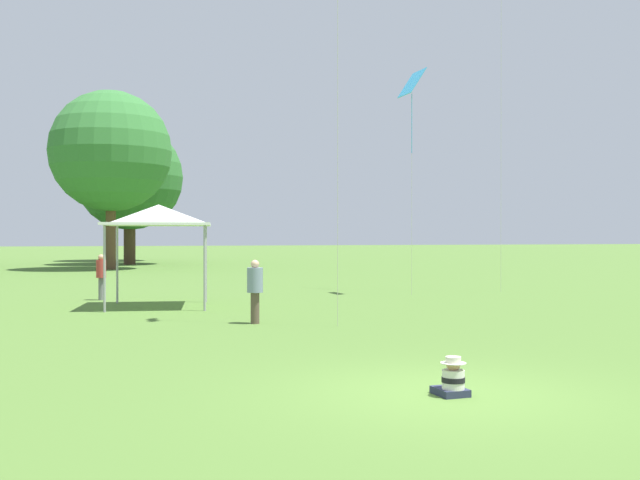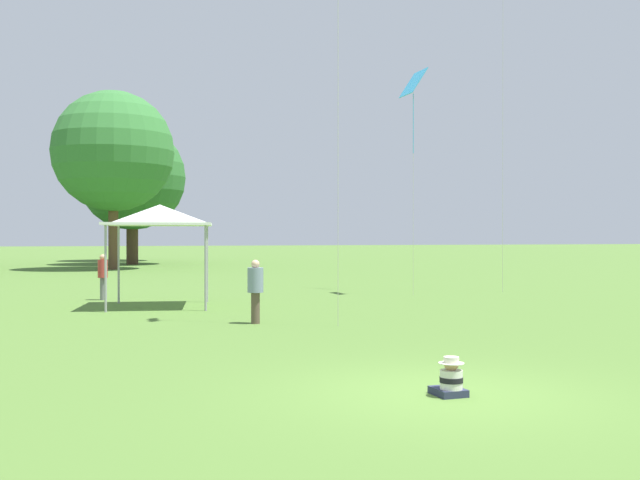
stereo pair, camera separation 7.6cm
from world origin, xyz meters
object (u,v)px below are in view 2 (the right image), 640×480
distant_tree_2 (132,171)px  distant_tree_3 (132,177)px  person_standing_2 (103,273)px  person_standing_1 (255,286)px  distant_tree_1 (113,152)px  canopy_tent (160,216)px  kite_0 (413,88)px  seated_toddler (450,379)px

distant_tree_2 → distant_tree_3: bearing=-91.5°
person_standing_2 → distant_tree_3: 32.21m
person_standing_1 → person_standing_2: bearing=71.4°
distant_tree_1 → distant_tree_3: 8.36m
canopy_tent → distant_tree_2: 42.80m
canopy_tent → distant_tree_3: distant_tree_3 is taller
kite_0 → distant_tree_3: (-8.99, 32.59, -1.06)m
kite_0 → distant_tree_3: bearing=-122.0°
seated_toddler → distant_tree_2: distant_tree_2 is taller
person_standing_1 → kite_0: 12.23m
distant_tree_1 → canopy_tent: bearing=-87.5°
canopy_tent → distant_tree_1: bearing=92.5°
distant_tree_1 → distant_tree_3: distant_tree_1 is taller
person_standing_1 → distant_tree_1: size_ratio=0.14×
seated_toddler → canopy_tent: bearing=98.3°
seated_toddler → kite_0: bearing=65.1°
distant_tree_1 → seated_toddler: bearing=-84.2°
person_standing_1 → distant_tree_3: size_ratio=0.15×
canopy_tent → distant_tree_3: size_ratio=0.34×
person_standing_2 → canopy_tent: canopy_tent is taller
distant_tree_1 → distant_tree_3: size_ratio=1.09×
person_standing_2 → distant_tree_1: size_ratio=0.14×
person_standing_2 → distant_tree_2: distant_tree_2 is taller
distant_tree_2 → distant_tree_3: distant_tree_2 is taller
canopy_tent → person_standing_1: bearing=-68.7°
person_standing_1 → distant_tree_3: (-1.69, 39.77, 5.64)m
distant_tree_1 → distant_tree_2: 16.11m
seated_toddler → kite_0: (6.34, 16.18, 7.39)m
person_standing_1 → distant_tree_3: bearing=49.3°
canopy_tent → distant_tree_2: distant_tree_2 is taller
seated_toddler → person_standing_1: person_standing_1 is taller
person_standing_2 → canopy_tent: size_ratio=0.44×
canopy_tent → distant_tree_2: (0.50, 42.51, 4.94)m
person_standing_1 → distant_tree_2: bearing=48.7°
person_standing_2 → kite_0: kite_0 is taller
person_standing_1 → canopy_tent: 5.79m
kite_0 → person_standing_1: bearing=-2.8°
canopy_tent → distant_tree_2: size_ratio=0.31×
seated_toddler → distant_tree_2: 57.17m
person_standing_2 → distant_tree_1: 24.41m
person_standing_2 → seated_toddler: bearing=-118.5°
person_standing_2 → distant_tree_1: bearing=44.9°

